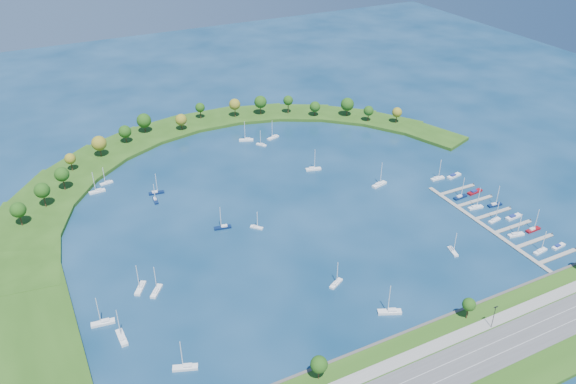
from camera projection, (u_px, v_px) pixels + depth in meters
name	position (u px, v px, depth m)	size (l,w,h in m)	color
ground	(284.00, 205.00, 292.80)	(700.00, 700.00, 0.00)	#072844
south_shoreline	(442.00, 371.00, 197.92)	(420.00, 43.10, 11.60)	#254A13
breakwater	(168.00, 182.00, 311.74)	(286.74, 247.64, 2.00)	#254A13
breakwater_trees	(201.00, 127.00, 351.09)	(238.46, 90.23, 13.44)	#382314
harbor_tower	(184.00, 121.00, 374.84)	(2.60, 2.60, 4.47)	gray
dock_system	(496.00, 222.00, 278.87)	(24.28, 82.00, 1.60)	gray
moored_boat_0	(122.00, 337.00, 211.81)	(2.88, 9.17, 13.35)	white
moored_boat_1	(261.00, 144.00, 352.51)	(5.33, 6.62, 9.88)	white
moored_boat_2	(103.00, 322.00, 218.56)	(9.16, 3.67, 13.08)	white
moored_boat_3	(257.00, 227.00, 274.64)	(5.61, 5.84, 9.30)	white
moored_boat_4	(336.00, 283.00, 238.60)	(7.67, 5.34, 11.09)	white
moored_boat_5	(155.00, 200.00, 295.93)	(2.46, 7.19, 10.39)	#0A1A3F
moored_boat_6	(140.00, 287.00, 236.05)	(6.68, 8.69, 12.81)	white
moored_boat_7	(185.00, 367.00, 199.56)	(9.12, 5.38, 12.95)	white
moored_boat_8	(313.00, 168.00, 325.14)	(9.11, 4.68, 12.90)	white
moored_boat_9	(379.00, 184.00, 309.81)	(9.65, 4.65, 13.68)	white
moored_boat_10	(223.00, 227.00, 274.44)	(8.51, 3.77, 12.10)	#0A1A3F
moored_boat_11	(106.00, 182.00, 311.59)	(7.25, 3.14, 10.31)	white
moored_boat_12	(97.00, 191.00, 303.64)	(8.54, 2.74, 12.41)	white
moored_boat_13	(246.00, 139.00, 358.18)	(9.09, 5.52, 12.94)	white
moored_boat_14	(273.00, 137.00, 361.20)	(8.74, 4.79, 12.39)	white
moored_boat_15	(156.00, 291.00, 234.35)	(6.94, 8.17, 12.40)	white
moored_boat_16	(390.00, 311.00, 223.79)	(9.52, 6.26, 13.66)	white
moored_boat_17	(453.00, 251.00, 258.00)	(3.83, 7.65, 10.83)	white
moored_boat_18	(156.00, 192.00, 302.42)	(8.31, 3.30, 11.88)	#0A1A3F
docked_boat_0	(540.00, 251.00, 257.98)	(7.83, 3.05, 11.22)	white
docked_boat_1	(558.00, 246.00, 261.41)	(7.66, 2.79, 1.53)	white
docked_boat_2	(516.00, 234.00, 269.10)	(8.45, 3.61, 12.02)	white
docked_boat_3	(533.00, 229.00, 272.72)	(8.07, 2.48, 11.77)	maroon
docked_boat_4	(495.00, 220.00, 279.77)	(7.51, 3.05, 10.73)	white
docked_boat_5	(513.00, 217.00, 282.34)	(9.20, 2.99, 1.85)	white
docked_boat_6	(476.00, 207.00, 289.90)	(8.30, 3.29, 11.87)	white
docked_boat_7	(495.00, 204.00, 292.03)	(8.00, 2.94, 11.49)	#0A1A3F
docked_boat_8	(460.00, 197.00, 298.62)	(8.24, 2.85, 11.90)	#0A1A3F
docked_boat_9	(475.00, 192.00, 303.27)	(9.29, 3.40, 1.85)	maroon
docked_boat_10	(438.00, 178.00, 315.78)	(8.20, 2.56, 11.95)	white
docked_boat_11	(454.00, 176.00, 318.27)	(9.52, 4.04, 1.88)	white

